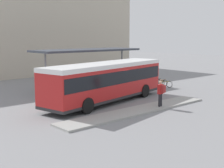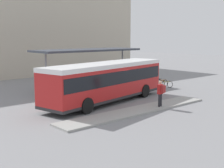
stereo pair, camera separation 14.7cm
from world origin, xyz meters
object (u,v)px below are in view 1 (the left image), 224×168
at_px(pedestrian_waiting, 161,92).
at_px(bicycle_yellow, 165,84).
at_px(bicycle_orange, 161,82).
at_px(city_bus, 106,79).
at_px(potted_planter_near_shelter, 111,82).
at_px(bicycle_green, 155,82).

relative_size(pedestrian_waiting, bicycle_yellow, 1.19).
bearing_deg(bicycle_orange, city_bus, -69.61).
relative_size(pedestrian_waiting, bicycle_orange, 1.09).
xyz_separation_m(pedestrian_waiting, bicycle_yellow, (7.38, 5.48, -0.82)).
bearing_deg(potted_planter_near_shelter, city_bus, -135.04).
relative_size(city_bus, potted_planter_near_shelter, 7.56).
relative_size(bicycle_green, potted_planter_near_shelter, 1.00).
height_order(bicycle_green, potted_planter_near_shelter, potted_planter_near_shelter).
bearing_deg(bicycle_yellow, bicycle_green, 160.39).
bearing_deg(bicycle_orange, pedestrian_waiting, -44.61).
relative_size(city_bus, pedestrian_waiting, 6.43).
height_order(bicycle_yellow, bicycle_orange, bicycle_orange).
bearing_deg(pedestrian_waiting, bicycle_green, -57.20).
bearing_deg(pedestrian_waiting, bicycle_yellow, -63.23).
bearing_deg(pedestrian_waiting, bicycle_orange, -60.79).
height_order(pedestrian_waiting, bicycle_yellow, pedestrian_waiting).
relative_size(bicycle_orange, potted_planter_near_shelter, 1.08).
bearing_deg(city_bus, bicycle_yellow, -0.93).
bearing_deg(potted_planter_near_shelter, bicycle_green, -4.78).
xyz_separation_m(city_bus, potted_planter_near_shelter, (3.58, 3.58, -0.95)).
distance_m(pedestrian_waiting, bicycle_yellow, 9.23).
bearing_deg(city_bus, pedestrian_waiting, -79.44).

